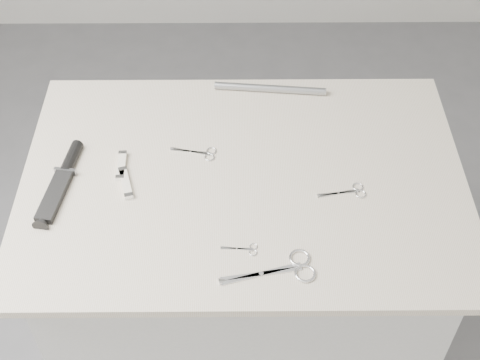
{
  "coord_description": "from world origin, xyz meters",
  "views": [
    {
      "loc": [
        -0.02,
        -1.03,
        2.01
      ],
      "look_at": [
        -0.01,
        -0.01,
        0.92
      ],
      "focal_mm": 50.0,
      "sensor_mm": 36.0,
      "label": 1
    }
  ],
  "objects_px": {
    "tiny_scissors": "(244,249)",
    "pocket_knife_b": "(121,166)",
    "embroidery_scissors_b": "(201,153)",
    "metal_rail": "(270,89)",
    "embroidery_scissors_a": "(350,192)",
    "sheathed_knife": "(62,178)",
    "large_shears": "(288,269)",
    "pocket_knife_a": "(126,183)",
    "plinth": "(243,294)"
  },
  "relations": [
    {
      "from": "tiny_scissors",
      "to": "sheathed_knife",
      "type": "bearing_deg",
      "value": 158.21
    },
    {
      "from": "embroidery_scissors_b",
      "to": "sheathed_knife",
      "type": "distance_m",
      "value": 0.32
    },
    {
      "from": "sheathed_knife",
      "to": "pocket_knife_a",
      "type": "distance_m",
      "value": 0.14
    },
    {
      "from": "embroidery_scissors_b",
      "to": "tiny_scissors",
      "type": "relative_size",
      "value": 1.43
    },
    {
      "from": "tiny_scissors",
      "to": "metal_rail",
      "type": "height_order",
      "value": "metal_rail"
    },
    {
      "from": "embroidery_scissors_b",
      "to": "sheathed_knife",
      "type": "xyz_separation_m",
      "value": [
        -0.31,
        -0.08,
        0.01
      ]
    },
    {
      "from": "embroidery_scissors_a",
      "to": "sheathed_knife",
      "type": "xyz_separation_m",
      "value": [
        -0.64,
        0.04,
        0.01
      ]
    },
    {
      "from": "tiny_scissors",
      "to": "embroidery_scissors_a",
      "type": "bearing_deg",
      "value": 37.85
    },
    {
      "from": "pocket_knife_b",
      "to": "pocket_knife_a",
      "type": "bearing_deg",
      "value": -165.43
    },
    {
      "from": "sheathed_knife",
      "to": "large_shears",
      "type": "bearing_deg",
      "value": -107.82
    },
    {
      "from": "large_shears",
      "to": "pocket_knife_b",
      "type": "relative_size",
      "value": 2.18
    },
    {
      "from": "large_shears",
      "to": "embroidery_scissors_a",
      "type": "xyz_separation_m",
      "value": [
        0.15,
        0.21,
        -0.0
      ]
    },
    {
      "from": "pocket_knife_b",
      "to": "metal_rail",
      "type": "height_order",
      "value": "metal_rail"
    },
    {
      "from": "large_shears",
      "to": "tiny_scissors",
      "type": "bearing_deg",
      "value": 137.35
    },
    {
      "from": "embroidery_scissors_b",
      "to": "embroidery_scissors_a",
      "type": "bearing_deg",
      "value": -9.49
    },
    {
      "from": "embroidery_scissors_a",
      "to": "pocket_knife_b",
      "type": "bearing_deg",
      "value": 161.54
    },
    {
      "from": "tiny_scissors",
      "to": "pocket_knife_b",
      "type": "xyz_separation_m",
      "value": [
        -0.28,
        0.24,
        0.0
      ]
    },
    {
      "from": "pocket_knife_b",
      "to": "metal_rail",
      "type": "bearing_deg",
      "value": -53.8
    },
    {
      "from": "embroidery_scissors_b",
      "to": "plinth",
      "type": "bearing_deg",
      "value": -26.89
    },
    {
      "from": "pocket_knife_a",
      "to": "sheathed_knife",
      "type": "bearing_deg",
      "value": 68.91
    },
    {
      "from": "pocket_knife_b",
      "to": "metal_rail",
      "type": "distance_m",
      "value": 0.44
    },
    {
      "from": "embroidery_scissors_a",
      "to": "tiny_scissors",
      "type": "bearing_deg",
      "value": -155.79
    },
    {
      "from": "tiny_scissors",
      "to": "pocket_knife_a",
      "type": "bearing_deg",
      "value": 149.15
    },
    {
      "from": "pocket_knife_a",
      "to": "metal_rail",
      "type": "relative_size",
      "value": 0.33
    },
    {
      "from": "embroidery_scissors_b",
      "to": "metal_rail",
      "type": "distance_m",
      "value": 0.28
    },
    {
      "from": "pocket_knife_b",
      "to": "sheathed_knife",
      "type": "bearing_deg",
      "value": 106.22
    },
    {
      "from": "plinth",
      "to": "embroidery_scissors_a",
      "type": "height_order",
      "value": "embroidery_scissors_a"
    },
    {
      "from": "pocket_knife_b",
      "to": "embroidery_scissors_b",
      "type": "bearing_deg",
      "value": -77.67
    },
    {
      "from": "embroidery_scissors_b",
      "to": "tiny_scissors",
      "type": "height_order",
      "value": "same"
    },
    {
      "from": "plinth",
      "to": "tiny_scissors",
      "type": "bearing_deg",
      "value": -90.25
    },
    {
      "from": "large_shears",
      "to": "embroidery_scissors_a",
      "type": "distance_m",
      "value": 0.25
    },
    {
      "from": "pocket_knife_a",
      "to": "pocket_knife_b",
      "type": "distance_m",
      "value": 0.06
    },
    {
      "from": "plinth",
      "to": "pocket_knife_a",
      "type": "height_order",
      "value": "pocket_knife_a"
    },
    {
      "from": "embroidery_scissors_a",
      "to": "sheathed_knife",
      "type": "distance_m",
      "value": 0.64
    },
    {
      "from": "large_shears",
      "to": "metal_rail",
      "type": "bearing_deg",
      "value": 78.86
    },
    {
      "from": "pocket_knife_a",
      "to": "metal_rail",
      "type": "bearing_deg",
      "value": -61.65
    },
    {
      "from": "embroidery_scissors_a",
      "to": "sheathed_knife",
      "type": "bearing_deg",
      "value": 166.89
    },
    {
      "from": "large_shears",
      "to": "sheathed_knife",
      "type": "xyz_separation_m",
      "value": [
        -0.49,
        0.25,
        0.01
      ]
    },
    {
      "from": "large_shears",
      "to": "pocket_knife_b",
      "type": "bearing_deg",
      "value": 129.13
    },
    {
      "from": "sheathed_knife",
      "to": "plinth",
      "type": "bearing_deg",
      "value": -80.02
    },
    {
      "from": "plinth",
      "to": "embroidery_scissors_a",
      "type": "relative_size",
      "value": 8.33
    },
    {
      "from": "embroidery_scissors_b",
      "to": "metal_rail",
      "type": "bearing_deg",
      "value": 64.27
    },
    {
      "from": "metal_rail",
      "to": "tiny_scissors",
      "type": "bearing_deg",
      "value": -98.06
    },
    {
      "from": "large_shears",
      "to": "pocket_knife_a",
      "type": "bearing_deg",
      "value": 133.6
    },
    {
      "from": "plinth",
      "to": "large_shears",
      "type": "xyz_separation_m",
      "value": [
        0.09,
        -0.25,
        0.47
      ]
    },
    {
      "from": "embroidery_scissors_b",
      "to": "pocket_knife_b",
      "type": "xyz_separation_m",
      "value": [
        -0.18,
        -0.04,
        0.0
      ]
    },
    {
      "from": "plinth",
      "to": "tiny_scissors",
      "type": "distance_m",
      "value": 0.51
    },
    {
      "from": "tiny_scissors",
      "to": "sheathed_knife",
      "type": "distance_m",
      "value": 0.45
    },
    {
      "from": "embroidery_scissors_b",
      "to": "large_shears",
      "type": "bearing_deg",
      "value": -49.89
    },
    {
      "from": "embroidery_scissors_a",
      "to": "metal_rail",
      "type": "distance_m",
      "value": 0.39
    }
  ]
}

